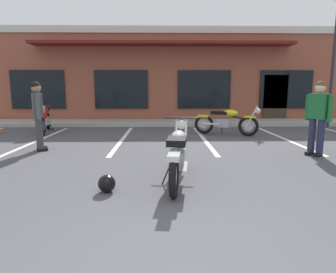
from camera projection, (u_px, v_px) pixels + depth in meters
The scene contains 10 objects.
ground_plane at pixel (164, 170), 5.42m from camera, with size 80.00×80.00×0.00m, color #47474C.
sidewalk_kerb at pixel (163, 122), 12.30m from camera, with size 22.00×1.80×0.14m, color #A8A59E.
brick_storefront_building at pixel (163, 77), 15.58m from camera, with size 18.57×6.41×4.18m.
painted_stall_lines at pixel (163, 139), 8.76m from camera, with size 12.35×4.80×0.01m.
motorcycle_foreground_classic at pixel (178, 154), 4.71m from camera, with size 0.71×2.11×0.98m.
motorcycle_red_sportbike at pixel (45, 118), 9.81m from camera, with size 0.92×2.07×0.98m.
motorcycle_blue_standard at pixel (226, 121), 9.37m from camera, with size 2.01×1.07×0.98m.
person_in_black_shirt at pixel (318, 114), 6.44m from camera, with size 0.43×0.55×1.68m.
person_in_shorts_foreground at pixel (38, 112), 6.97m from camera, with size 0.39×0.58×1.68m.
helmet_on_pavement at pixel (107, 184), 4.26m from camera, with size 0.26×0.26×0.26m.
Camera 1 is at (-0.02, -1.85, 1.52)m, focal length 30.89 mm.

